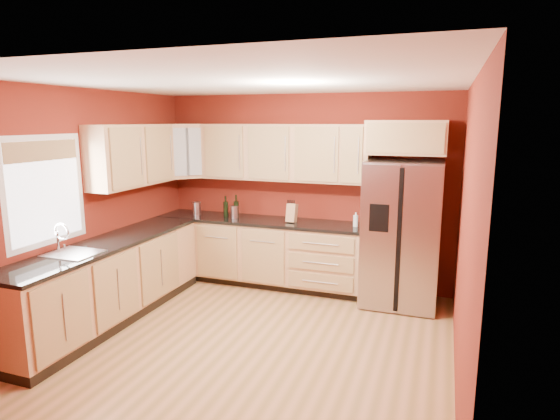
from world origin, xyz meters
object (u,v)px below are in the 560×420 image
Objects in this scene: refrigerator at (401,234)px; soap_dispenser at (356,219)px; knife_block at (292,213)px; wine_bottle_a at (236,206)px; canister_left at (197,209)px.

soap_dispenser is (-0.58, 0.07, 0.12)m from refrigerator.
wine_bottle_a is at bearing -177.18° from knife_block.
canister_left is 2.27m from soap_dispenser.
wine_bottle_a is at bearing 178.59° from refrigerator.
knife_block is at bearing -0.40° from wine_bottle_a.
knife_block is at bearing 0.12° from canister_left.
wine_bottle_a is 1.77× the size of soap_dispenser.
refrigerator is 1.44m from knife_block.
refrigerator reaches higher than knife_block.
refrigerator reaches higher than soap_dispenser.
knife_block is (1.42, 0.00, 0.03)m from canister_left.
canister_left is 1.43m from knife_block.
knife_block is at bearing 178.01° from refrigerator.
refrigerator is 9.79× the size of soap_dispenser.
wine_bottle_a reaches higher than knife_block.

